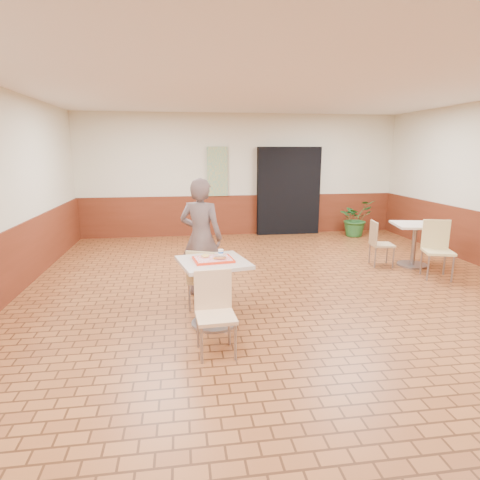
{
  "coord_description": "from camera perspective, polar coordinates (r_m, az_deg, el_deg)",
  "views": [
    {
      "loc": [
        -1.51,
        -5.03,
        2.12
      ],
      "look_at": [
        -0.75,
        0.1,
        0.95
      ],
      "focal_mm": 30.0,
      "sensor_mm": 36.0,
      "label": 1
    }
  ],
  "objects": [
    {
      "name": "corridor_doorway",
      "position": [
        10.32,
        6.9,
        6.92
      ],
      "size": [
        1.6,
        0.22,
        2.2
      ],
      "primitive_type": "cube",
      "color": "black",
      "rests_on": "ground"
    },
    {
      "name": "second_table",
      "position": [
        8.09,
        23.58,
        0.32
      ],
      "size": [
        0.75,
        0.75,
        0.79
      ],
      "rotation": [
        0.0,
        0.0,
        -0.2
      ],
      "color": "beige",
      "rests_on": "ground"
    },
    {
      "name": "chair_main_front",
      "position": [
        4.3,
        -3.63,
        -9.6
      ],
      "size": [
        0.43,
        0.43,
        0.87
      ],
      "rotation": [
        0.0,
        0.0,
        0.06
      ],
      "color": "#E0B686",
      "rests_on": "ground"
    },
    {
      "name": "serving_tray",
      "position": [
        4.82,
        -3.84,
        -2.78
      ],
      "size": [
        0.46,
        0.36,
        0.03
      ],
      "rotation": [
        0.0,
        0.0,
        0.14
      ],
      "color": "red",
      "rests_on": "main_table"
    },
    {
      "name": "room_shell",
      "position": [
        5.29,
        8.28,
        5.84
      ],
      "size": [
        8.01,
        10.01,
        3.01
      ],
      "color": "brown",
      "rests_on": "ground"
    },
    {
      "name": "main_table",
      "position": [
        4.9,
        -3.79,
        -5.96
      ],
      "size": [
        0.78,
        0.78,
        0.82
      ],
      "rotation": [
        0.0,
        0.0,
        0.22
      ],
      "color": "beige",
      "rests_on": "ground"
    },
    {
      "name": "paper_cup",
      "position": [
        4.91,
        -2.74,
        -1.8
      ],
      "size": [
        0.07,
        0.07,
        0.08
      ],
      "rotation": [
        0.0,
        0.0,
        -0.1
      ],
      "color": "white",
      "rests_on": "serving_tray"
    },
    {
      "name": "chair_main_back",
      "position": [
        5.38,
        -5.27,
        -5.21
      ],
      "size": [
        0.5,
        0.5,
        0.84
      ],
      "rotation": [
        0.0,
        0.0,
        2.76
      ],
      "color": "#D4BC7F",
      "rests_on": "ground"
    },
    {
      "name": "chair_second_left",
      "position": [
        7.87,
        19.1,
        -0.13
      ],
      "size": [
        0.44,
        0.44,
        0.84
      ],
      "rotation": [
        0.0,
        0.0,
        1.42
      ],
      "color": "tan",
      "rests_on": "ground"
    },
    {
      "name": "ring_donut",
      "position": [
        4.88,
        -4.96,
        -2.25
      ],
      "size": [
        0.12,
        0.12,
        0.03
      ],
      "primitive_type": "torus",
      "rotation": [
        0.0,
        0.0,
        -0.3
      ],
      "color": "#ECBE56",
      "rests_on": "serving_tray"
    },
    {
      "name": "promo_poster",
      "position": [
        10.02,
        -3.24,
        9.69
      ],
      "size": [
        0.5,
        0.03,
        1.2
      ],
      "primitive_type": "cube",
      "color": "gray",
      "rests_on": "wainscot_band"
    },
    {
      "name": "potted_plant",
      "position": [
        10.44,
        16.09,
        3.01
      ],
      "size": [
        1.02,
        0.96,
        0.91
      ],
      "primitive_type": "imported",
      "rotation": [
        0.0,
        0.0,
        0.37
      ],
      "color": "#245A24",
      "rests_on": "ground"
    },
    {
      "name": "chair_second_front",
      "position": [
        7.54,
        26.21,
        -0.74
      ],
      "size": [
        0.55,
        0.55,
        0.96
      ],
      "rotation": [
        0.0,
        0.0,
        -0.29
      ],
      "color": "#E7D38A",
      "rests_on": "ground"
    },
    {
      "name": "customer",
      "position": [
        5.86,
        -5.55,
        0.31
      ],
      "size": [
        0.74,
        0.63,
        1.74
      ],
      "primitive_type": "imported",
      "rotation": [
        0.0,
        0.0,
        2.75
      ],
      "color": "brown",
      "rests_on": "ground"
    },
    {
      "name": "wainscot_band",
      "position": [
        5.49,
        7.95,
        -4.57
      ],
      "size": [
        8.0,
        10.0,
        1.0
      ],
      "color": "#5A2311",
      "rests_on": "ground"
    },
    {
      "name": "long_john_donut",
      "position": [
        4.76,
        -2.88,
        -2.51
      ],
      "size": [
        0.16,
        0.1,
        0.05
      ],
      "rotation": [
        0.0,
        0.0,
        -0.19
      ],
      "color": "#CB723B",
      "rests_on": "serving_tray"
    }
  ]
}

